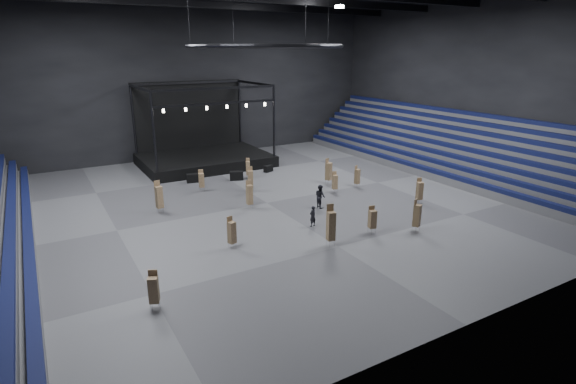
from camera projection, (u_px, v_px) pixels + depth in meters
floor at (267, 203)px, 39.09m from camera, size 50.00×50.00×0.00m
wall_back at (185, 82)px, 53.69m from camera, size 50.00×0.20×18.00m
wall_front at (492, 143)px, 19.03m from camera, size 50.00×0.20×18.00m
wall_right at (472, 86)px, 48.27m from camera, size 0.20×42.00×18.00m
bleachers_right at (451, 154)px, 49.49m from camera, size 7.20×40.00×6.40m
stage at (202, 152)px, 52.05m from camera, size 14.00×10.00×9.20m
truss_ring at (265, 46)px, 35.14m from camera, size 12.30×12.30×5.15m
flight_case_left at (193, 178)px, 45.06m from camera, size 1.41×0.90×0.87m
flight_case_mid at (236, 176)px, 45.86m from camera, size 1.50×1.11×0.90m
flight_case_right at (268, 169)px, 48.95m from camera, size 1.16×0.86×0.70m
chair_stack_0 at (335, 182)px, 41.58m from camera, size 0.54×0.54×2.02m
chair_stack_1 at (248, 168)px, 46.30m from camera, size 0.54×0.54×2.11m
chair_stack_2 at (232, 232)px, 29.88m from camera, size 0.56×0.56×2.24m
chair_stack_3 at (417, 215)px, 32.67m from camera, size 0.63×0.63×2.45m
chair_stack_4 at (372, 219)px, 32.40m from camera, size 0.58×0.58×2.05m
chair_stack_5 at (249, 194)px, 37.40m from camera, size 0.46×0.46×2.44m
chair_stack_6 at (331, 225)px, 30.16m from camera, size 0.60×0.60×2.95m
chair_stack_7 at (250, 179)px, 41.83m from camera, size 0.60×0.60×2.41m
chair_stack_8 at (357, 176)px, 43.25m from camera, size 0.54×0.54×2.15m
chair_stack_9 at (420, 190)px, 38.59m from camera, size 0.58×0.58×2.29m
chair_stack_10 at (329, 171)px, 44.18m from camera, size 0.67×0.67×2.60m
chair_stack_11 at (159, 197)px, 36.40m from camera, size 0.58×0.58×2.69m
chair_stack_12 at (201, 180)px, 42.04m from camera, size 0.56×0.56×2.06m
chair_stack_13 at (154, 289)px, 22.82m from camera, size 0.64×0.64×2.14m
man_center at (313, 216)px, 33.71m from camera, size 0.67×0.51×1.62m
crew_member at (320, 196)px, 37.72m from camera, size 0.79×0.99×1.98m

